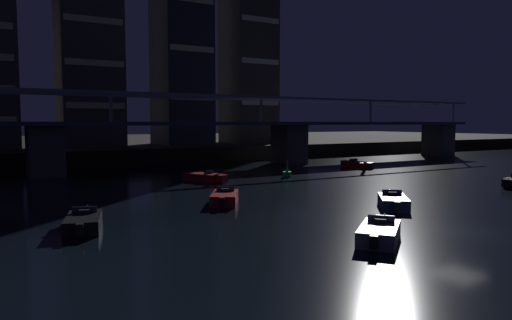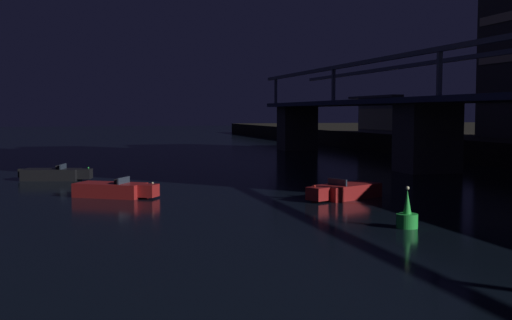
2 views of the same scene
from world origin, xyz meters
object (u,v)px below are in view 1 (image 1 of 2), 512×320
river_bridge (184,135)px  speedboat_mid_center (84,222)px  tower_west_tall (89,44)px  speedboat_near_left (225,197)px  tower_east_tall (248,43)px  channel_buoy (287,173)px  speedboat_near_center (393,201)px  speedboat_far_left (380,232)px  tower_central (181,28)px  speedboat_near_right (357,165)px  speedboat_mid_right (205,177)px

river_bridge → speedboat_mid_center: (-17.63, -28.86, -3.94)m
tower_west_tall → speedboat_near_left: size_ratio=6.51×
tower_east_tall → channel_buoy: bearing=-113.2°
speedboat_mid_center → channel_buoy: bearing=32.0°
tower_west_tall → speedboat_near_center: bearing=-79.7°
speedboat_near_center → speedboat_far_left: bearing=-140.5°
tower_central → speedboat_mid_center: tower_central is taller
channel_buoy → speedboat_mid_center: bearing=-148.0°
speedboat_near_left → speedboat_near_right: 31.19m
speedboat_mid_center → speedboat_mid_right: same height
speedboat_mid_right → tower_east_tall: bearing=54.0°
tower_east_tall → speedboat_mid_center: bearing=-128.2°
tower_west_tall → speedboat_far_left: size_ratio=6.79×
tower_east_tall → speedboat_mid_right: size_ratio=7.33×
river_bridge → channel_buoy: size_ratio=58.46×
speedboat_near_left → speedboat_mid_right: size_ratio=0.97×
speedboat_mid_right → channel_buoy: bearing=-7.1°
speedboat_near_left → speedboat_mid_center: (-10.61, -3.62, 0.00)m
speedboat_near_center → river_bridge: bearing=94.0°
speedboat_near_left → speedboat_far_left: 13.95m
speedboat_far_left → channel_buoy: channel_buoy is taller
speedboat_near_center → speedboat_far_left: size_ratio=0.99×
speedboat_far_left → channel_buoy: bearing=65.2°
tower_central → tower_west_tall: bearing=-177.5°
tower_east_tall → speedboat_near_center: tower_east_tall is taller
speedboat_near_left → tower_west_tall: bearing=90.3°
tower_west_tall → speedboat_far_left: (1.92, -58.90, -17.36)m
river_bridge → speedboat_mid_center: bearing=-121.4°
tower_east_tall → speedboat_near_center: 59.31m
river_bridge → speedboat_near_center: (2.28, -32.80, -3.94)m
tower_west_tall → channel_buoy: bearing=-68.1°
river_bridge → speedboat_near_left: 26.49m
channel_buoy → speedboat_mid_right: bearing=172.9°
speedboat_near_center → speedboat_mid_center: 20.30m
speedboat_near_left → channel_buoy: (13.30, 11.34, 0.06)m
tower_east_tall → speedboat_far_left: (-26.13, -59.00, -19.90)m
speedboat_far_left → channel_buoy: (11.62, 25.18, 0.06)m
tower_central → tower_east_tall: 12.91m
tower_central → speedboat_mid_right: size_ratio=7.93×
river_bridge → speedboat_near_right: 22.72m
channel_buoy → speedboat_near_right: bearing=16.4°
speedboat_near_right → speedboat_far_left: (-25.44, -29.26, 0.00)m
tower_central → speedboat_near_right: 39.01m
river_bridge → speedboat_far_left: 39.65m
tower_east_tall → channel_buoy: (-14.51, -33.82, -19.84)m
tower_central → channel_buoy: (-1.70, -34.37, -21.33)m
tower_west_tall → speedboat_near_center: (9.54, -52.61, -17.36)m
speedboat_near_center → speedboat_near_right: (17.82, 22.98, 0.00)m
river_bridge → speedboat_far_left: river_bridge is taller
tower_west_tall → speedboat_mid_center: (-10.37, -48.67, -17.36)m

